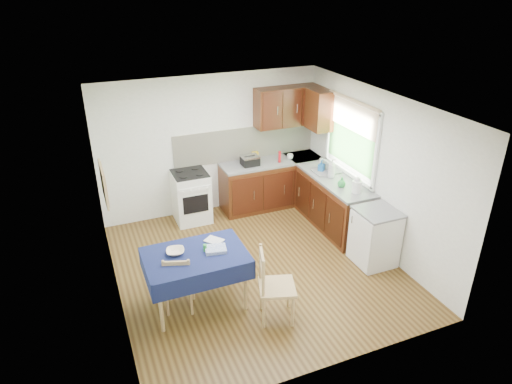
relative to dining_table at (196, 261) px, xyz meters
name	(u,v)px	position (x,y,z in m)	size (l,w,h in m)	color
floor	(256,267)	(1.04, 0.49, -0.68)	(4.20, 4.20, 0.00)	#462D12
ceiling	(256,104)	(1.04, 0.49, 1.82)	(4.00, 4.20, 0.02)	white
wall_back	(211,145)	(1.04, 2.59, 0.57)	(4.00, 0.02, 2.50)	silver
wall_front	(336,276)	(1.04, -1.61, 0.57)	(4.00, 0.02, 2.50)	silver
wall_left	(108,219)	(-0.96, 0.49, 0.57)	(0.02, 4.20, 2.50)	silver
wall_right	(376,171)	(3.04, 0.49, 0.57)	(0.02, 4.20, 2.50)	silver
base_cabinets	(299,193)	(2.40, 1.75, -0.25)	(1.90, 2.30, 0.86)	black
worktop_back	(272,162)	(2.09, 2.29, 0.20)	(1.90, 0.60, 0.04)	slate
worktop_right	(335,180)	(2.74, 1.14, 0.20)	(0.60, 1.70, 0.04)	slate
worktop_corner	(303,157)	(2.74, 2.29, 0.20)	(0.60, 0.60, 0.04)	slate
splashback	(246,143)	(1.69, 2.57, 0.52)	(2.70, 0.02, 0.60)	silver
upper_cabinets	(297,107)	(2.57, 2.29, 1.17)	(1.20, 0.85, 0.70)	black
stove	(191,196)	(0.54, 2.29, -0.22)	(0.60, 0.61, 0.92)	white
window	(351,133)	(3.01, 1.19, 0.97)	(0.04, 1.48, 1.26)	#295623
fridge	(375,237)	(2.74, -0.06, -0.24)	(0.58, 0.60, 0.89)	white
corkboard	(104,184)	(-0.93, 0.79, 0.92)	(0.04, 0.62, 0.47)	tan
dining_table	(196,261)	(0.00, 0.00, 0.00)	(1.30, 0.88, 0.79)	#101B42
chair_far	(179,281)	(-0.24, -0.02, -0.23)	(0.48, 0.48, 0.86)	tan
chair_near	(273,284)	(0.81, -0.62, -0.15)	(0.56, 0.56, 1.01)	tan
toaster	(250,161)	(1.64, 2.24, 0.30)	(0.24, 0.15, 0.18)	silver
sandwich_press	(250,160)	(1.65, 2.25, 0.30)	(0.30, 0.26, 0.18)	black
sauce_bottle	(280,157)	(2.19, 2.17, 0.32)	(0.05, 0.05, 0.21)	red
yellow_packet	(255,156)	(1.83, 2.46, 0.29)	(0.11, 0.07, 0.15)	gold
dish_rack	(326,170)	(2.76, 1.46, 0.24)	(0.45, 0.35, 0.21)	gray
kettle	(357,186)	(2.78, 0.56, 0.33)	(0.15, 0.15, 0.26)	white
cup	(290,157)	(2.44, 2.24, 0.27)	(0.12, 0.12, 0.09)	silver
soap_bottle_a	(332,168)	(2.71, 1.21, 0.39)	(0.13, 0.13, 0.33)	white
soap_bottle_b	(321,166)	(2.68, 1.50, 0.32)	(0.09, 0.10, 0.21)	#1C5EA8
soap_bottle_c	(342,182)	(2.66, 0.83, 0.30)	(0.13, 0.13, 0.17)	#25883A
plate_bowl	(175,252)	(-0.23, 0.12, 0.13)	(0.23, 0.23, 0.06)	#F9E7CC
book	(211,244)	(0.25, 0.16, 0.11)	(0.17, 0.24, 0.02)	white
spice_jar	(205,248)	(0.14, 0.03, 0.15)	(0.05, 0.05, 0.10)	green
tea_towel	(216,249)	(0.27, -0.02, 0.13)	(0.27, 0.21, 0.05)	#2A499A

